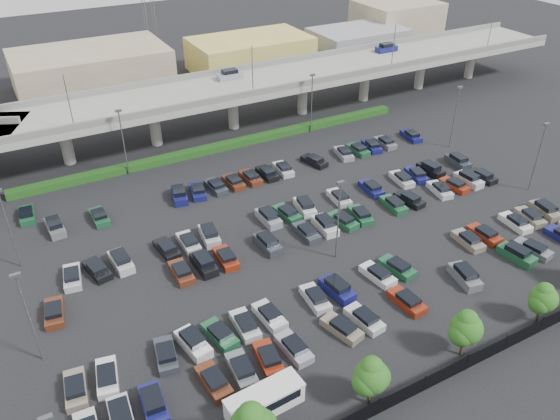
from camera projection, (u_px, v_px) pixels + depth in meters
name	position (u px, v px, depth m)	size (l,w,h in m)	color
ground	(301.00, 224.00, 70.68)	(280.00, 280.00, 0.00)	black
overpass	(203.00, 95.00, 90.56)	(150.00, 13.00, 15.80)	gray
hedge	(224.00, 146.00, 88.89)	(66.00, 1.60, 1.10)	#113D13
fence	(458.00, 367.00, 49.45)	(70.00, 0.10, 2.00)	black
tree_row	(457.00, 333.00, 49.44)	(65.07, 3.66, 5.94)	#332316
shuttle_bus	(265.00, 400.00, 46.10)	(6.98, 2.77, 2.20)	silver
parked_cars	(314.00, 235.00, 67.54)	(62.95, 41.62, 1.67)	#BCBCBE
light_poles	(265.00, 183.00, 67.14)	(66.90, 48.38, 10.30)	#525257
distant_buildings	(207.00, 56.00, 119.42)	(138.00, 24.00, 9.00)	gray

